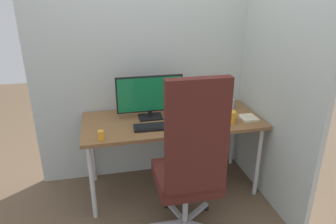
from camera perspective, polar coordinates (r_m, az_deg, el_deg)
The scene contains 12 objects.
ground_plane at distance 3.05m, azimuth 0.74°, elevation -13.53°, with size 8.00×8.00×0.00m, color brown.
wall_back at distance 2.87m, azimuth -0.83°, elevation 14.49°, with size 2.42×0.04×2.80m, color #B7C1BC.
wall_side_right at distance 2.71m, azimuth 18.84°, elevation 12.92°, with size 0.04×1.53×2.80m, color #B7C1BC.
desk at distance 2.73m, azimuth 0.81°, elevation -2.45°, with size 1.55×0.67×0.70m.
office_chair at distance 2.14m, azimuth 4.20°, elevation -9.45°, with size 0.57×0.60×1.29m.
monitor at distance 2.68m, azimuth -3.38°, elevation 3.02°, with size 0.58×0.16×0.38m.
keyboard at distance 2.55m, azimuth -1.21°, elevation -2.63°, with size 0.46×0.15×0.02m.
mouse at distance 2.66m, azimuth 7.09°, elevation -1.61°, with size 0.07×0.09×0.03m, color gray.
pen_holder at distance 3.00m, azimuth 11.51°, elevation 1.53°, with size 0.07×0.07×0.17m.
notebook at distance 2.80m, azimuth 14.59°, elevation -1.06°, with size 0.14×0.15×0.02m, color beige.
coffee_mug at distance 2.67m, azimuth 11.47°, elevation -0.93°, with size 0.12×0.09×0.11m.
desk_clamp_accessory at distance 2.39m, azimuth -12.30°, elevation -4.25°, with size 0.04×0.04×0.08m, color orange.
Camera 1 is at (-0.58, -2.42, 1.77)m, focal length 32.98 mm.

